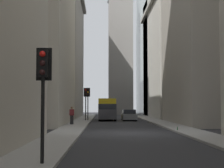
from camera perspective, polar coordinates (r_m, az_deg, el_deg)
ground_plane at (r=25.44m, az=2.85°, el=-8.02°), size 135.00×135.00×0.00m
sidewalk_right at (r=25.50m, az=-7.38°, el=-7.83°), size 90.00×2.20×0.14m
sidewalk_left at (r=26.15m, az=12.82°, el=-7.66°), size 90.00×2.20×0.14m
building_left_far at (r=57.14m, az=11.27°, el=4.86°), size 19.21×10.50×20.40m
building_right_far at (r=55.87m, az=-10.41°, el=6.26°), size 18.47×10.50×22.75m
building_right_midfar at (r=38.56m, az=-14.60°, el=8.17°), size 15.98×10.00×19.44m
church_spire at (r=72.73m, az=1.38°, el=8.94°), size 5.39×5.39×33.80m
delivery_truck at (r=45.39m, az=-0.80°, el=-4.16°), size 6.46×2.25×2.84m
hatchback_grey at (r=44.74m, az=2.81°, el=-5.18°), size 4.30×1.78×1.42m
traffic_light_foreground at (r=11.63m, az=-11.28°, el=1.05°), size 0.43×0.52×3.81m
traffic_light_midblock at (r=43.25m, az=-3.98°, el=-2.03°), size 0.43×0.52×4.01m
traffic_light_far_junction at (r=43.11m, az=-4.35°, el=-2.04°), size 0.43×0.52×4.00m
pedestrian at (r=34.08m, az=-6.63°, el=-5.02°), size 0.26×0.44×1.72m
discarded_bottle at (r=26.68m, az=10.70°, el=-7.22°), size 0.07×0.07×0.27m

